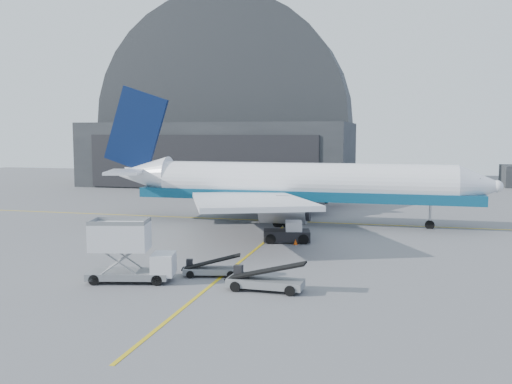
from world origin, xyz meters
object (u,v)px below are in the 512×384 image
(pushback_tug, at_px, (288,234))
(belt_loader_b, at_px, (265,281))
(belt_loader_a, at_px, (210,269))
(airliner, at_px, (288,184))
(catering_truck, at_px, (128,252))

(pushback_tug, relative_size, belt_loader_b, 0.89)
(pushback_tug, height_order, belt_loader_a, pushback_tug)
(airliner, relative_size, pushback_tug, 9.59)
(airliner, distance_m, catering_truck, 28.23)
(belt_loader_b, bearing_deg, airliner, 99.30)
(pushback_tug, xyz_separation_m, belt_loader_a, (-2.94, -13.93, -0.25))
(pushback_tug, distance_m, belt_loader_b, 16.69)
(pushback_tug, xyz_separation_m, belt_loader_b, (1.66, -16.61, -0.13))
(catering_truck, bearing_deg, airliner, 65.23)
(catering_truck, bearing_deg, belt_loader_a, 16.87)
(catering_truck, distance_m, belt_loader_a, 5.94)
(airliner, distance_m, belt_loader_a, 25.01)
(catering_truck, relative_size, belt_loader_a, 1.46)
(belt_loader_a, bearing_deg, airliner, 74.48)
(catering_truck, relative_size, belt_loader_b, 1.18)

